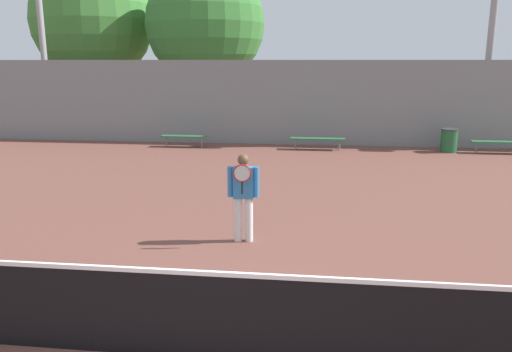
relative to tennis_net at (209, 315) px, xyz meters
The scene contains 10 objects.
tennis_net is the anchor object (origin of this frame).
tennis_player 3.66m from the tennis_net, 92.50° to the left, with size 0.56×0.42×1.59m.
bench_courtside_near 15.24m from the tennis_net, 60.62° to the left, with size 1.99×0.40×0.43m.
bench_courtside_far 13.82m from the tennis_net, 106.04° to the left, with size 1.68×0.40×0.43m.
bench_adjacent_court 13.33m from the tennis_net, 85.04° to the left, with size 1.97×0.40×0.43m.
light_pole_far_right 19.04m from the tennis_net, 123.66° to the left, with size 0.90×0.60×8.49m.
trash_bin 14.58m from the tennis_net, 66.70° to the left, with size 0.59×0.59×0.82m.
back_fence 14.39m from the tennis_net, 90.00° to the left, with size 28.11×0.06×3.19m.
tree_green_tall 23.88m from the tennis_net, 116.69° to the left, with size 6.18×6.18×8.26m.
tree_green_broad 20.53m from the tennis_net, 102.36° to the left, with size 5.68×5.68×7.71m.
Camera 1 is at (1.07, -4.74, 3.16)m, focal length 35.00 mm.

